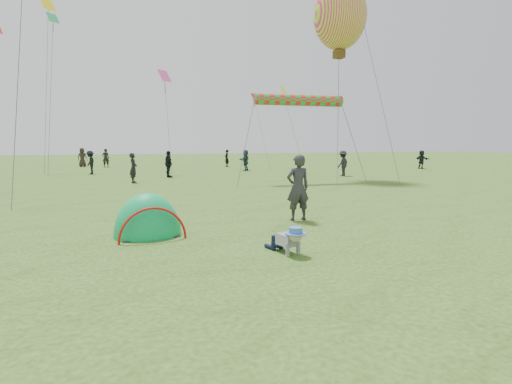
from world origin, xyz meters
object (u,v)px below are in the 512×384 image
object	(u,v)px
crawling_toddler	(288,239)
balloon_kite	(340,20)
standing_adult	(298,188)
popup_tent	(148,235)

from	to	relation	value
crawling_toddler	balloon_kite	bearing A→B (deg)	40.16
balloon_kite	standing_adult	bearing A→B (deg)	-121.51
standing_adult	balloon_kite	distance (m)	17.27
crawling_toddler	popup_tent	world-z (taller)	popup_tent
popup_tent	standing_adult	world-z (taller)	standing_adult
standing_adult	balloon_kite	size ratio (longest dim) A/B	0.43
balloon_kite	crawling_toddler	bearing A→B (deg)	-120.20
standing_adult	crawling_toddler	bearing A→B (deg)	63.26
standing_adult	balloon_kite	world-z (taller)	balloon_kite
crawling_toddler	popup_tent	xyz separation A→B (m)	(-2.83, 2.48, -0.31)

